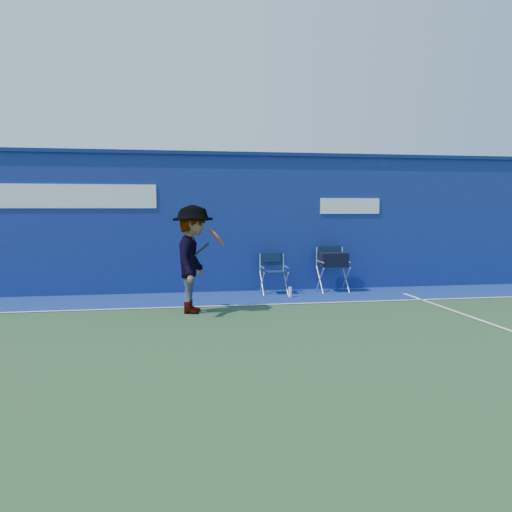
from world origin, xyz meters
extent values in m
plane|color=#294826|center=(0.00, 0.00, 0.00)|extent=(80.00, 80.00, 0.00)
cube|color=navy|center=(0.00, 5.20, 1.50)|extent=(24.00, 0.40, 3.00)
cube|color=navy|center=(0.00, 5.20, 3.04)|extent=(24.00, 0.50, 0.08)
cube|color=white|center=(-3.00, 4.99, 2.10)|extent=(4.50, 0.02, 0.50)
cube|color=white|center=(3.60, 4.99, 1.90)|extent=(1.40, 0.02, 0.35)
cube|color=navy|center=(0.00, 4.10, 0.00)|extent=(24.00, 1.80, 0.01)
cube|color=white|center=(0.00, 3.20, 0.01)|extent=(24.00, 0.06, 0.01)
cube|color=#101F3B|center=(1.73, 4.51, 0.48)|extent=(0.46, 0.39, 0.03)
cube|color=silver|center=(1.73, 4.73, 0.67)|extent=(0.52, 0.02, 0.38)
cube|color=#101F3B|center=(1.73, 4.73, 0.74)|extent=(0.46, 0.02, 0.27)
cube|color=#101F3B|center=(1.73, 4.73, 0.78)|extent=(0.38, 0.06, 0.21)
cube|color=#101F3B|center=(3.09, 4.60, 0.54)|extent=(0.53, 0.44, 0.03)
cube|color=silver|center=(3.09, 4.86, 0.76)|extent=(0.60, 0.03, 0.44)
cube|color=#101F3B|center=(3.09, 4.86, 0.85)|extent=(0.53, 0.03, 0.30)
cube|color=black|center=(3.09, 4.57, 0.71)|extent=(0.60, 0.35, 0.33)
cylinder|color=white|center=(1.97, 4.02, 0.11)|extent=(0.07, 0.07, 0.22)
imported|color=#EA4738|center=(-0.10, 2.70, 0.95)|extent=(0.95, 1.35, 1.90)
torus|color=red|center=(0.30, 2.58, 1.35)|extent=(0.30, 0.40, 0.30)
cylinder|color=gray|center=(0.30, 2.58, 1.35)|extent=(0.24, 0.33, 0.24)
cylinder|color=black|center=(0.04, 2.61, 1.13)|extent=(0.29, 0.07, 0.25)
camera|label=1|loc=(-0.65, -6.84, 1.84)|focal=38.00mm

